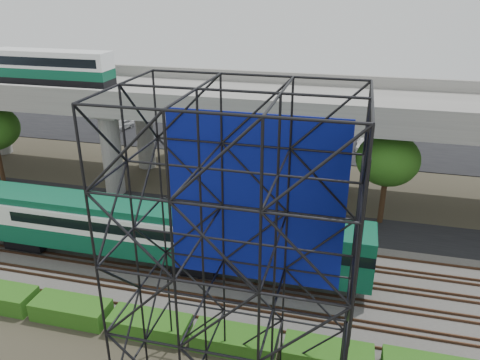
# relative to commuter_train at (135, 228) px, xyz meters

# --- Properties ---
(ground) EXTENTS (140.00, 140.00, 0.00)m
(ground) POSITION_rel_commuter_train_xyz_m (2.72, -2.00, -2.88)
(ground) COLOR #474233
(ground) RESTS_ON ground
(ballast_bed) EXTENTS (90.00, 12.00, 0.20)m
(ballast_bed) POSITION_rel_commuter_train_xyz_m (2.72, 0.00, -2.78)
(ballast_bed) COLOR slate
(ballast_bed) RESTS_ON ground
(service_road) EXTENTS (90.00, 5.00, 0.08)m
(service_road) POSITION_rel_commuter_train_xyz_m (2.72, 8.50, -2.84)
(service_road) COLOR black
(service_road) RESTS_ON ground
(parking_lot) EXTENTS (90.00, 18.00, 0.08)m
(parking_lot) POSITION_rel_commuter_train_xyz_m (2.72, 32.00, -2.84)
(parking_lot) COLOR black
(parking_lot) RESTS_ON ground
(harbor_water) EXTENTS (140.00, 40.00, 0.03)m
(harbor_water) POSITION_rel_commuter_train_xyz_m (2.72, 54.00, -2.87)
(harbor_water) COLOR #446270
(harbor_water) RESTS_ON ground
(rail_tracks) EXTENTS (90.00, 9.52, 0.16)m
(rail_tracks) POSITION_rel_commuter_train_xyz_m (2.72, -0.00, -2.60)
(rail_tracks) COLOR #472D1E
(rail_tracks) RESTS_ON ballast_bed
(commuter_train) EXTENTS (29.30, 3.06, 4.30)m
(commuter_train) POSITION_rel_commuter_train_xyz_m (0.00, 0.00, 0.00)
(commuter_train) COLOR black
(commuter_train) RESTS_ON rail_tracks
(overpass) EXTENTS (80.00, 12.00, 12.40)m
(overpass) POSITION_rel_commuter_train_xyz_m (1.45, 14.00, 5.33)
(overpass) COLOR #9E9B93
(overpass) RESTS_ON ground
(scaffold_tower) EXTENTS (9.36, 6.36, 15.00)m
(scaffold_tower) POSITION_rel_commuter_train_xyz_m (9.88, -9.98, 4.59)
(scaffold_tower) COLOR black
(scaffold_tower) RESTS_ON ground
(hedge_strip) EXTENTS (34.60, 1.80, 1.20)m
(hedge_strip) POSITION_rel_commuter_train_xyz_m (3.73, -6.30, -2.32)
(hedge_strip) COLOR #244E12
(hedge_strip) RESTS_ON ground
(trees) EXTENTS (40.94, 16.94, 7.69)m
(trees) POSITION_rel_commuter_train_xyz_m (-1.94, 14.17, 2.69)
(trees) COLOR #382314
(trees) RESTS_ON ground
(suv) EXTENTS (5.18, 3.31, 1.33)m
(suv) POSITION_rel_commuter_train_xyz_m (0.43, 7.64, -2.14)
(suv) COLOR black
(suv) RESTS_ON service_road
(parked_cars) EXTENTS (37.13, 9.77, 1.30)m
(parked_cars) POSITION_rel_commuter_train_xyz_m (3.56, 31.46, -2.19)
(parked_cars) COLOR #B9B9B9
(parked_cars) RESTS_ON parking_lot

